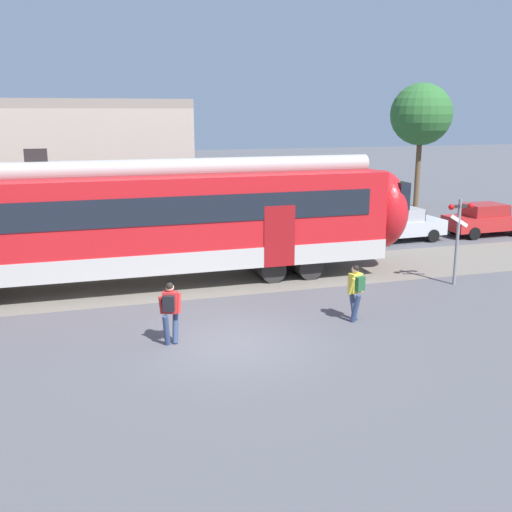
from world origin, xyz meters
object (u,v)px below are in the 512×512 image
object	(u,v)px
parked_car_red	(485,219)
crossing_signal	(459,228)
pedestrian_red	(170,308)
pedestrian_yellow	(356,288)
parked_car_silver	(400,224)

from	to	relation	value
parked_car_red	crossing_signal	size ratio (longest dim) A/B	1.35
pedestrian_red	pedestrian_yellow	distance (m)	5.33
pedestrian_yellow	crossing_signal	distance (m)	5.63
parked_car_silver	parked_car_red	size ratio (longest dim) A/B	1.01
pedestrian_yellow	crossing_signal	size ratio (longest dim) A/B	0.56
crossing_signal	pedestrian_yellow	bearing A→B (deg)	-154.36
parked_car_silver	crossing_signal	xyz separation A→B (m)	(-1.92, -7.03, 1.23)
pedestrian_red	crossing_signal	bearing A→B (deg)	14.32
parked_car_red	crossing_signal	distance (m)	9.67
pedestrian_red	pedestrian_yellow	size ratio (longest dim) A/B	1.00
pedestrian_red	parked_car_red	size ratio (longest dim) A/B	0.41
pedestrian_yellow	parked_car_red	bearing A→B (deg)	39.16
pedestrian_red	crossing_signal	distance (m)	10.70
pedestrian_red	parked_car_red	xyz separation A→B (m)	(16.87, 9.64, -0.21)
parked_car_silver	crossing_signal	bearing A→B (deg)	-105.30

